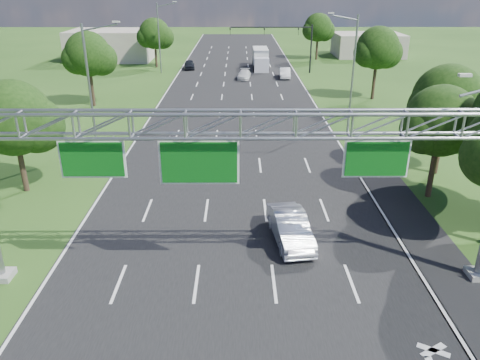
{
  "coord_description": "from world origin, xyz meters",
  "views": [
    {
      "loc": [
        0.15,
        -6.51,
        12.95
      ],
      "look_at": [
        0.24,
        14.95,
        3.75
      ],
      "focal_mm": 35.0,
      "sensor_mm": 36.0,
      "label": 1
    }
  ],
  "objects_px": {
    "traffic_signal": "(288,37)",
    "box_truck": "(261,59)",
    "silver_sedan": "(290,227)",
    "sign_gantry": "(242,139)"
  },
  "relations": [
    {
      "from": "traffic_signal",
      "to": "box_truck",
      "type": "distance_m",
      "value": 6.62
    },
    {
      "from": "traffic_signal",
      "to": "silver_sedan",
      "type": "bearing_deg",
      "value": -95.25
    },
    {
      "from": "sign_gantry",
      "to": "traffic_signal",
      "type": "bearing_deg",
      "value": 82.32
    },
    {
      "from": "box_truck",
      "to": "silver_sedan",
      "type": "bearing_deg",
      "value": -91.25
    },
    {
      "from": "traffic_signal",
      "to": "silver_sedan",
      "type": "relative_size",
      "value": 2.51
    },
    {
      "from": "sign_gantry",
      "to": "silver_sedan",
      "type": "bearing_deg",
      "value": 52.57
    },
    {
      "from": "sign_gantry",
      "to": "silver_sedan",
      "type": "relative_size",
      "value": 4.82
    },
    {
      "from": "silver_sedan",
      "to": "box_truck",
      "type": "height_order",
      "value": "box_truck"
    },
    {
      "from": "traffic_signal",
      "to": "silver_sedan",
      "type": "xyz_separation_m",
      "value": [
        -4.56,
        -49.62,
        -4.36
      ]
    },
    {
      "from": "sign_gantry",
      "to": "traffic_signal",
      "type": "relative_size",
      "value": 1.92
    }
  ]
}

